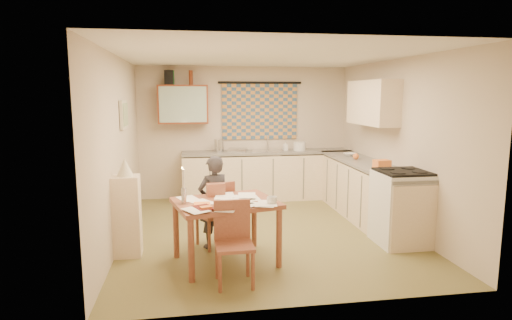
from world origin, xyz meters
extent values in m
cube|color=brown|center=(0.00, 0.00, -0.01)|extent=(4.00, 4.50, 0.02)
cube|color=white|center=(0.00, 0.00, 2.51)|extent=(4.00, 4.50, 0.02)
cube|color=beige|center=(0.00, 2.26, 1.25)|extent=(4.00, 0.02, 2.50)
cube|color=beige|center=(0.00, -2.26, 1.25)|extent=(4.00, 0.02, 2.50)
cube|color=beige|center=(-2.01, 0.00, 1.25)|extent=(0.02, 4.50, 2.50)
cube|color=beige|center=(2.01, 0.00, 1.25)|extent=(0.02, 4.50, 2.50)
cube|color=#345578|center=(0.30, 2.22, 1.65)|extent=(1.45, 0.03, 1.05)
cylinder|color=black|center=(0.30, 2.20, 2.20)|extent=(1.60, 0.04, 0.04)
cube|color=maroon|center=(-1.15, 2.08, 1.80)|extent=(0.90, 0.34, 0.70)
cube|color=#99B2A5|center=(-1.15, 1.91, 1.80)|extent=(0.84, 0.02, 0.64)
cube|color=beige|center=(1.83, 0.55, 1.85)|extent=(0.34, 1.30, 0.70)
cube|color=beige|center=(-1.97, 0.40, 1.70)|extent=(0.04, 0.50, 0.40)
cube|color=#B6BAA2|center=(-1.95, 0.40, 1.70)|extent=(0.01, 0.42, 0.32)
cube|color=beige|center=(0.45, 1.95, 0.43)|extent=(3.30, 0.60, 0.86)
cube|color=#5F5C5A|center=(0.45, 1.95, 0.90)|extent=(3.30, 0.62, 0.04)
cube|color=beige|center=(1.70, 0.35, 0.43)|extent=(0.60, 2.95, 0.86)
cube|color=#5F5C5A|center=(1.70, 0.35, 0.90)|extent=(0.62, 2.95, 0.04)
cube|color=white|center=(1.70, -0.78, 0.48)|extent=(0.64, 0.64, 0.96)
cube|color=black|center=(1.70, -0.78, 0.98)|extent=(0.61, 0.61, 0.03)
cube|color=silver|center=(0.39, 1.95, 0.88)|extent=(0.64, 0.57, 0.10)
cylinder|color=silver|center=(0.44, 2.13, 1.06)|extent=(0.03, 0.03, 0.28)
cube|color=silver|center=(-0.17, 1.95, 0.95)|extent=(0.41, 0.38, 0.06)
cylinder|color=silver|center=(-0.51, 1.95, 1.04)|extent=(0.19, 0.19, 0.24)
cylinder|color=white|center=(1.02, 1.95, 1.00)|extent=(0.28, 0.28, 0.16)
imported|color=white|center=(0.76, 2.00, 1.00)|extent=(0.10, 0.10, 0.17)
imported|color=white|center=(1.70, 1.10, 0.95)|extent=(0.35, 0.35, 0.05)
cube|color=orange|center=(1.70, -0.15, 0.98)|extent=(0.24, 0.19, 0.12)
sphere|color=orange|center=(1.65, 0.70, 0.97)|extent=(0.10, 0.10, 0.10)
cube|color=black|center=(-1.39, 2.08, 2.28)|extent=(0.17, 0.21, 0.26)
cylinder|color=#195926|center=(-1.33, 2.08, 2.28)|extent=(0.09, 0.09, 0.26)
cylinder|color=maroon|center=(-1.00, 2.08, 2.28)|extent=(0.09, 0.09, 0.26)
cube|color=brown|center=(-0.66, -1.06, 0.72)|extent=(1.32, 1.12, 0.05)
cube|color=brown|center=(-0.76, -0.47, 0.43)|extent=(0.53, 0.53, 0.04)
cube|color=brown|center=(-0.68, -0.64, 0.66)|extent=(0.38, 0.20, 0.43)
cube|color=brown|center=(-0.63, -1.67, 0.42)|extent=(0.40, 0.40, 0.04)
cube|color=brown|center=(-0.63, -1.49, 0.66)|extent=(0.39, 0.04, 0.43)
imported|color=black|center=(-0.77, -0.51, 0.60)|extent=(0.66, 0.62, 1.21)
cube|color=beige|center=(-1.84, -0.64, 0.50)|extent=(0.32, 0.30, 1.00)
cone|color=beige|center=(-1.84, -0.64, 1.11)|extent=(0.20, 0.20, 0.22)
cube|color=brown|center=(-0.76, -0.81, 0.83)|extent=(0.23, 0.12, 0.16)
imported|color=white|center=(-0.16, -1.31, 0.80)|extent=(0.14, 0.14, 0.09)
imported|color=maroon|center=(-1.02, -1.42, 0.76)|extent=(0.37, 0.39, 0.02)
imported|color=orange|center=(-1.03, -1.24, 0.76)|extent=(0.19, 0.26, 0.02)
cube|color=orange|center=(-0.91, -1.42, 0.77)|extent=(0.14, 0.11, 0.04)
cube|color=black|center=(-0.42, -1.28, 0.76)|extent=(0.13, 0.10, 0.02)
cylinder|color=silver|center=(-1.14, -1.10, 0.84)|extent=(0.08, 0.08, 0.18)
cylinder|color=white|center=(-1.14, -1.12, 1.04)|extent=(0.03, 0.03, 0.22)
sphere|color=#FFCC66|center=(-1.15, -1.11, 1.16)|extent=(0.02, 0.02, 0.02)
cube|color=white|center=(-0.70, -1.17, 0.75)|extent=(0.35, 0.36, 0.00)
cube|color=white|center=(-0.36, -0.98, 0.75)|extent=(0.23, 0.31, 0.00)
cube|color=white|center=(-0.93, -1.10, 0.75)|extent=(0.33, 0.36, 0.00)
cube|color=white|center=(-1.09, -0.89, 0.76)|extent=(0.30, 0.35, 0.00)
cube|color=white|center=(-0.65, -1.16, 0.76)|extent=(0.29, 0.35, 0.00)
cube|color=white|center=(-0.68, -1.43, 0.76)|extent=(0.29, 0.34, 0.00)
cube|color=white|center=(-0.62, -1.11, 0.76)|extent=(0.22, 0.31, 0.00)
cube|color=white|center=(-0.53, -1.00, 0.76)|extent=(0.32, 0.36, 0.00)
cube|color=white|center=(-0.44, -1.25, 0.76)|extent=(0.36, 0.36, 0.00)
cube|color=white|center=(-0.61, -1.01, 0.77)|extent=(0.23, 0.31, 0.00)
cube|color=white|center=(-0.23, -1.32, 0.77)|extent=(0.30, 0.35, 0.00)
cube|color=white|center=(-0.64, -0.84, 0.77)|extent=(0.21, 0.30, 0.00)
cube|color=white|center=(-1.01, -1.47, 0.77)|extent=(0.33, 0.36, 0.00)
cube|color=white|center=(-0.21, -1.31, 0.77)|extent=(0.25, 0.32, 0.00)
cube|color=white|center=(-0.67, -0.93, 0.77)|extent=(0.26, 0.33, 0.00)
cube|color=white|center=(-0.39, -0.91, 0.77)|extent=(0.25, 0.32, 0.00)
cube|color=white|center=(-0.61, -1.20, 0.78)|extent=(0.22, 0.30, 0.00)
camera|label=1|loc=(-1.08, -5.91, 1.99)|focal=30.00mm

